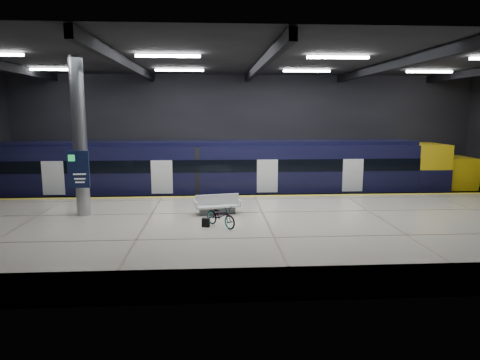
{
  "coord_description": "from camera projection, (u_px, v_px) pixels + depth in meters",
  "views": [
    {
      "loc": [
        -2.22,
        -20.01,
        5.64
      ],
      "look_at": [
        -0.86,
        1.5,
        2.2
      ],
      "focal_mm": 32.0,
      "sensor_mm": 36.0,
      "label": 1
    }
  ],
  "objects": [
    {
      "name": "ground",
      "position": [
        260.0,
        229.0,
        20.75
      ],
      "size": [
        30.0,
        30.0,
        0.0
      ],
      "primitive_type": "plane",
      "color": "black",
      "rests_on": "ground"
    },
    {
      "name": "room_shell",
      "position": [
        260.0,
        110.0,
        19.85
      ],
      "size": [
        30.1,
        16.1,
        8.05
      ],
      "color": "black",
      "rests_on": "ground"
    },
    {
      "name": "platform",
      "position": [
        266.0,
        233.0,
        18.2
      ],
      "size": [
        30.0,
        11.0,
        1.1
      ],
      "primitive_type": "cube",
      "color": "beige",
      "rests_on": "ground"
    },
    {
      "name": "safety_strip",
      "position": [
        254.0,
        196.0,
        23.28
      ],
      "size": [
        30.0,
        0.4,
        0.01
      ],
      "primitive_type": "cube",
      "color": "gold",
      "rests_on": "platform"
    },
    {
      "name": "rails",
      "position": [
        250.0,
        204.0,
        26.16
      ],
      "size": [
        30.0,
        1.52,
        0.16
      ],
      "color": "gray",
      "rests_on": "ground"
    },
    {
      "name": "train",
      "position": [
        245.0,
        172.0,
        25.82
      ],
      "size": [
        29.4,
        2.84,
        3.79
      ],
      "color": "black",
      "rests_on": "ground"
    },
    {
      "name": "bench",
      "position": [
        217.0,
        207.0,
        19.21
      ],
      "size": [
        2.15,
        1.21,
        0.9
      ],
      "rotation": [
        0.0,
        0.0,
        0.19
      ],
      "color": "#595B60",
      "rests_on": "platform"
    },
    {
      "name": "bicycle",
      "position": [
        221.0,
        216.0,
        17.05
      ],
      "size": [
        1.52,
        1.67,
        0.88
      ],
      "primitive_type": "imported",
      "rotation": [
        0.0,
        0.0,
        0.69
      ],
      "color": "#99999E",
      "rests_on": "platform"
    },
    {
      "name": "pannier_bag",
      "position": [
        206.0,
        223.0,
        17.05
      ],
      "size": [
        0.33,
        0.25,
        0.35
      ],
      "primitive_type": "cube",
      "rotation": [
        0.0,
        0.0,
        -0.24
      ],
      "color": "black",
      "rests_on": "platform"
    },
    {
      "name": "info_column",
      "position": [
        80.0,
        139.0,
        18.53
      ],
      "size": [
        0.9,
        0.78,
        6.9
      ],
      "color": "#9EA0A5",
      "rests_on": "platform"
    }
  ]
}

